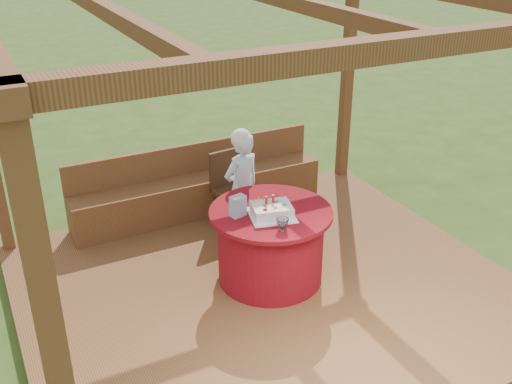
# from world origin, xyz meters

# --- Properties ---
(ground) EXTENTS (60.00, 60.00, 0.00)m
(ground) POSITION_xyz_m (0.00, 0.00, 0.00)
(ground) COLOR #2D4717
(ground) RESTS_ON ground
(deck) EXTENTS (4.50, 4.00, 0.12)m
(deck) POSITION_xyz_m (0.00, 0.00, 0.06)
(deck) COLOR brown
(deck) RESTS_ON ground
(pergola) EXTENTS (4.50, 4.00, 2.72)m
(pergola) POSITION_xyz_m (0.00, 0.00, 2.41)
(pergola) COLOR brown
(pergola) RESTS_ON deck
(bench) EXTENTS (3.00, 0.42, 0.80)m
(bench) POSITION_xyz_m (0.00, 1.72, 0.38)
(bench) COLOR brown
(bench) RESTS_ON deck
(table) EXTENTS (1.15, 1.15, 0.74)m
(table) POSITION_xyz_m (0.08, 0.10, 0.50)
(table) COLOR maroon
(table) RESTS_ON deck
(chair) EXTENTS (0.43, 0.43, 0.84)m
(chair) POSITION_xyz_m (0.22, 1.33, 0.57)
(chair) COLOR #3E2613
(chair) RESTS_ON deck
(elderly_woman) EXTENTS (0.51, 0.40, 1.27)m
(elderly_woman) POSITION_xyz_m (0.16, 0.89, 0.76)
(elderly_woman) COLOR #A0CBEE
(elderly_woman) RESTS_ON deck
(birthday_cake) EXTENTS (0.49, 0.49, 0.18)m
(birthday_cake) POSITION_xyz_m (0.04, 0.01, 0.91)
(birthday_cake) COLOR white
(birthday_cake) RESTS_ON table
(gift_bag) EXTENTS (0.15, 0.12, 0.20)m
(gift_bag) POSITION_xyz_m (-0.24, 0.14, 0.96)
(gift_bag) COLOR #BF7BB0
(gift_bag) RESTS_ON table
(drinking_glass) EXTENTS (0.14, 0.14, 0.11)m
(drinking_glass) POSITION_xyz_m (-0.00, -0.27, 0.91)
(drinking_glass) COLOR white
(drinking_glass) RESTS_ON table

